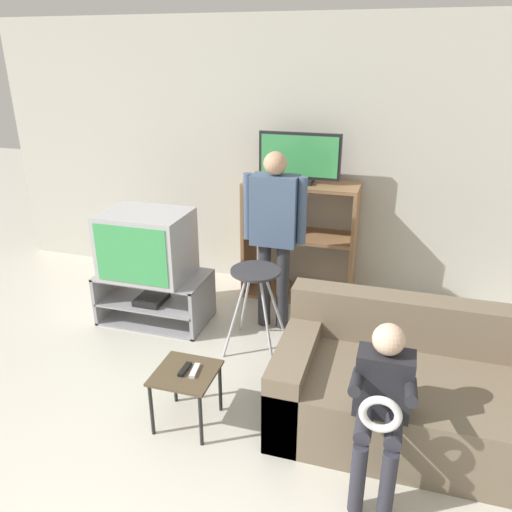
% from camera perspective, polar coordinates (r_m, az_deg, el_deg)
% --- Properties ---
extents(wall_back, '(6.40, 0.06, 2.60)m').
position_cam_1_polar(wall_back, '(4.95, 4.54, 10.93)').
color(wall_back, beige).
rests_on(wall_back, ground_plane).
extents(tv_stand, '(0.96, 0.53, 0.45)m').
position_cam_1_polar(tv_stand, '(4.60, -11.47, -4.67)').
color(tv_stand, '#939399').
rests_on(tv_stand, ground_plane).
extents(television_main, '(0.73, 0.55, 0.57)m').
position_cam_1_polar(television_main, '(4.39, -12.38, 1.32)').
color(television_main, '#B2B2B7').
rests_on(television_main, tv_stand).
extents(media_shelf, '(1.07, 0.45, 1.15)m').
position_cam_1_polar(media_shelf, '(4.84, 5.02, 1.88)').
color(media_shelf, '#8E6642').
rests_on(media_shelf, ground_plane).
extents(television_flat, '(0.75, 0.20, 0.46)m').
position_cam_1_polar(television_flat, '(4.62, 4.98, 10.95)').
color(television_flat, black).
rests_on(television_flat, media_shelf).
extents(folding_stool, '(0.44, 0.45, 0.70)m').
position_cam_1_polar(folding_stool, '(3.93, -0.06, -3.16)').
color(folding_stool, '#B7B7BC').
rests_on(folding_stool, ground_plane).
extents(snack_table, '(0.38, 0.38, 0.39)m').
position_cam_1_polar(snack_table, '(3.31, -8.01, -13.77)').
color(snack_table, brown).
rests_on(snack_table, ground_plane).
extents(remote_control_black, '(0.04, 0.14, 0.02)m').
position_cam_1_polar(remote_control_black, '(3.28, -8.15, -12.69)').
color(remote_control_black, black).
rests_on(remote_control_black, snack_table).
extents(remote_control_white, '(0.05, 0.15, 0.02)m').
position_cam_1_polar(remote_control_white, '(3.26, -7.02, -12.87)').
color(remote_control_white, silver).
rests_on(remote_control_white, snack_table).
extents(couch, '(1.67, 0.93, 0.78)m').
position_cam_1_polar(couch, '(3.42, 17.12, -14.58)').
color(couch, '#756651').
rests_on(couch, ground_plane).
extents(person_standing_adult, '(0.53, 0.20, 1.55)m').
position_cam_1_polar(person_standing_adult, '(4.13, 2.11, 3.47)').
color(person_standing_adult, '#2D2D33').
rests_on(person_standing_adult, ground_plane).
extents(person_seated_child, '(0.33, 0.43, 0.98)m').
position_cam_1_polar(person_seated_child, '(2.81, 14.19, -15.48)').
color(person_seated_child, '#2D2D38').
rests_on(person_seated_child, ground_plane).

